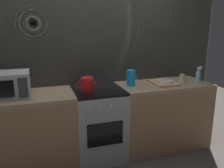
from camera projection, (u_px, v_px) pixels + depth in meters
ground_plane at (99, 156)px, 3.05m from camera, size 8.00×8.00×0.00m
back_wall at (91, 61)px, 3.05m from camera, size 3.60×0.05×2.40m
counter_left at (22, 134)px, 2.67m from camera, size 1.20×0.60×0.90m
stove_unit at (98, 124)px, 2.94m from camera, size 0.60×0.63×0.90m
counter_right at (162, 115)px, 3.21m from camera, size 1.20×0.60×0.90m
microwave at (7, 85)px, 2.49m from camera, size 0.46×0.35×0.27m
kettle at (87, 85)px, 2.72m from camera, size 0.28×0.15×0.17m
pitcher at (131, 78)px, 2.96m from camera, size 0.16×0.11×0.20m
dish_pile at (164, 82)px, 3.09m from camera, size 0.30×0.40×0.06m
spice_jar at (182, 78)px, 3.17m from camera, size 0.08×0.08×0.10m
spray_bottle at (198, 76)px, 3.18m from camera, size 0.08×0.06×0.20m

